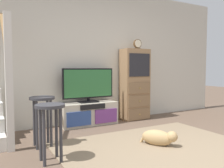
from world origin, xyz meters
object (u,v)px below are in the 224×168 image
object	(u,v)px
side_cabinet	(135,85)
dog	(159,138)
desk_clock	(137,44)
bar_stool_far	(42,110)
bar_stool_near	(50,119)
television	(88,84)
media_console	(89,114)

from	to	relation	value
side_cabinet	dog	bearing A→B (deg)	-112.84
desk_clock	bar_stool_far	distance (m)	2.53
side_cabinet	bar_stool_near	xyz separation A→B (m)	(-2.13, -1.41, -0.23)
dog	bar_stool_far	bearing A→B (deg)	152.12
bar_stool_near	dog	bearing A→B (deg)	-6.73
side_cabinet	bar_stool_near	bearing A→B (deg)	-146.59
bar_stool_far	dog	size ratio (longest dim) A/B	1.42
television	side_cabinet	bearing A→B (deg)	-0.75
desk_clock	bar_stool_near	world-z (taller)	desk_clock
bar_stool_far	side_cabinet	bearing A→B (deg)	21.39
side_cabinet	bar_stool_far	bearing A→B (deg)	-158.61
media_console	dog	bearing A→B (deg)	-76.05
side_cabinet	bar_stool_far	distance (m)	2.26
television	side_cabinet	size ratio (longest dim) A/B	0.68
bar_stool_near	desk_clock	bearing A→B (deg)	32.51
dog	desk_clock	bearing A→B (deg)	65.40
media_console	television	bearing A→B (deg)	90.00
television	dog	xyz separation A→B (m)	(0.39, -1.59, -0.66)
desk_clock	bar_stool_far	xyz separation A→B (m)	(-2.15, -0.81, -1.07)
television	bar_stool_far	size ratio (longest dim) A/B	1.46
television	side_cabinet	xyz separation A→B (m)	(1.05, -0.01, -0.04)
side_cabinet	dog	size ratio (longest dim) A/B	3.04
television	side_cabinet	world-z (taller)	side_cabinet
desk_clock	dog	bearing A→B (deg)	-114.60
bar_stool_far	bar_stool_near	bearing A→B (deg)	-93.37
dog	television	bearing A→B (deg)	103.74
media_console	desk_clock	xyz separation A→B (m)	(1.11, -0.00, 1.37)
television	bar_stool_far	xyz separation A→B (m)	(-1.04, -0.84, -0.26)
television	desk_clock	world-z (taller)	desk_clock
desk_clock	bar_stool_far	size ratio (longest dim) A/B	0.30
desk_clock	bar_stool_near	distance (m)	2.81
side_cabinet	bar_stool_far	xyz separation A→B (m)	(-2.10, -0.82, -0.22)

